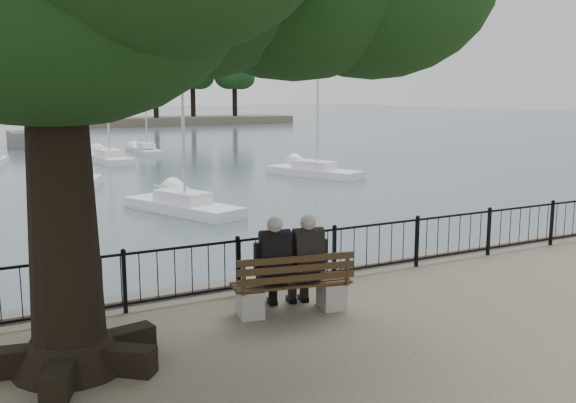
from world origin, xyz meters
TOP-DOWN VIEW (x-y plane):
  - harbor at (0.00, 3.00)m, footprint 260.00×260.00m
  - railing at (0.00, 2.50)m, footprint 22.06×0.06m
  - bench at (-0.60, 1.23)m, footprint 2.01×0.93m
  - person_left at (-0.87, 1.40)m, footprint 0.55×0.86m
  - person_right at (-0.32, 1.30)m, footprint 0.55×0.86m
  - lion_monument at (2.00, 49.94)m, footprint 5.56×5.56m
  - sailboat_b at (-0.16, 23.40)m, footprint 3.47×5.68m
  - sailboat_c at (2.42, 15.59)m, footprint 3.37×5.68m
  - sailboat_d at (12.27, 22.50)m, footprint 3.59×5.90m
  - sailboat_f at (3.95, 34.95)m, footprint 2.02×6.05m
  - sailboat_g at (7.78, 39.63)m, footprint 1.41×4.69m
  - far_shore at (25.54, 79.46)m, footprint 30.00×8.60m

SIDE VIEW (x-z plane):
  - sailboat_d at x=12.27m, z-range -5.36..3.92m
  - sailboat_g at x=7.78m, z-range -5.11..3.68m
  - sailboat_c at x=2.42m, z-range -6.11..4.75m
  - sailboat_f at x=3.95m, z-range -6.61..5.27m
  - sailboat_b at x=-0.16m, z-range -7.02..5.76m
  - harbor at x=0.00m, z-range -1.10..0.10m
  - bench at x=-0.60m, z-range -0.15..0.87m
  - railing at x=0.00m, z-range 0.06..1.06m
  - person_left at x=-0.87m, z-range -0.06..1.56m
  - person_right at x=-0.32m, z-range -0.06..1.56m
  - lion_monument at x=2.00m, z-range -3.10..5.22m
  - far_shore at x=25.54m, z-range -1.59..7.59m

